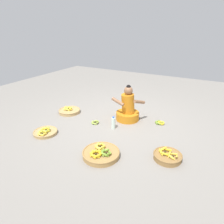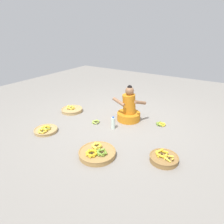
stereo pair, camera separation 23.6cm
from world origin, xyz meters
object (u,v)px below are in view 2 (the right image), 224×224
(banana_basket_back_right, at_px, (72,110))
(banana_basket_near_vendor, at_px, (46,130))
(loose_bananas_mid_right, at_px, (161,124))
(water_bottle, at_px, (113,123))
(vendor_woman_front, at_px, (129,109))
(banana_basket_back_left, at_px, (97,153))
(loose_bananas_mid_left, at_px, (96,122))
(banana_basket_near_bicycle, at_px, (164,158))

(banana_basket_back_right, bearing_deg, banana_basket_near_vendor, -75.91)
(loose_bananas_mid_right, height_order, water_bottle, water_bottle)
(loose_bananas_mid_right, relative_size, water_bottle, 0.88)
(vendor_woman_front, distance_m, banana_basket_back_left, 1.51)
(vendor_woman_front, distance_m, banana_basket_near_vendor, 1.82)
(loose_bananas_mid_right, distance_m, water_bottle, 1.06)
(vendor_woman_front, xyz_separation_m, banana_basket_back_left, (0.20, -1.48, -0.21))
(banana_basket_back_left, bearing_deg, loose_bananas_mid_left, 127.77)
(banana_basket_back_left, distance_m, loose_bananas_mid_left, 1.21)
(vendor_woman_front, relative_size, loose_bananas_mid_right, 3.44)
(vendor_woman_front, distance_m, loose_bananas_mid_right, 0.78)
(banana_basket_back_left, height_order, banana_basket_back_right, banana_basket_back_left)
(banana_basket_back_right, height_order, banana_basket_near_vendor, banana_basket_back_right)
(loose_bananas_mid_right, distance_m, loose_bananas_mid_left, 1.43)
(banana_basket_back_right, distance_m, water_bottle, 1.36)
(banana_basket_back_right, distance_m, loose_bananas_mid_left, 0.90)
(vendor_woman_front, xyz_separation_m, banana_basket_near_vendor, (-1.16, -1.39, -0.22))
(banana_basket_back_left, distance_m, loose_bananas_mid_right, 1.71)
(loose_bananas_mid_right, bearing_deg, loose_bananas_mid_left, -152.26)
(vendor_woman_front, bearing_deg, banana_basket_near_vendor, -129.94)
(banana_basket_back_left, relative_size, banana_basket_back_right, 1.18)
(banana_basket_back_left, bearing_deg, water_bottle, 106.31)
(banana_basket_near_bicycle, xyz_separation_m, water_bottle, (-1.25, 0.49, 0.07))
(banana_basket_back_right, bearing_deg, water_bottle, -8.53)
(banana_basket_near_bicycle, distance_m, banana_basket_near_vendor, 2.36)
(banana_basket_near_bicycle, xyz_separation_m, loose_bananas_mid_right, (-0.45, 1.17, -0.03))
(banana_basket_near_vendor, xyz_separation_m, water_bottle, (1.08, 0.85, 0.08))
(vendor_woman_front, height_order, banana_basket_near_vendor, vendor_woman_front)
(vendor_woman_front, bearing_deg, water_bottle, -98.29)
(loose_bananas_mid_left, bearing_deg, vendor_woman_front, 43.98)
(banana_basket_near_bicycle, relative_size, banana_basket_back_right, 0.88)
(banana_basket_near_vendor, height_order, loose_bananas_mid_left, banana_basket_near_vendor)
(vendor_woman_front, height_order, water_bottle, vendor_woman_front)
(water_bottle, bearing_deg, loose_bananas_mid_right, 40.24)
(banana_basket_near_vendor, relative_size, loose_bananas_mid_right, 1.97)
(banana_basket_back_left, bearing_deg, banana_basket_near_bicycle, 24.68)
(banana_basket_back_left, relative_size, banana_basket_near_vendor, 1.31)
(loose_bananas_mid_left, bearing_deg, banana_basket_near_vendor, -125.63)
(water_bottle, bearing_deg, loose_bananas_mid_left, 178.39)
(loose_bananas_mid_right, xyz_separation_m, loose_bananas_mid_left, (-1.27, -0.67, 0.00))
(loose_bananas_mid_right, bearing_deg, water_bottle, -139.76)
(banana_basket_near_vendor, bearing_deg, vendor_woman_front, 50.06)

